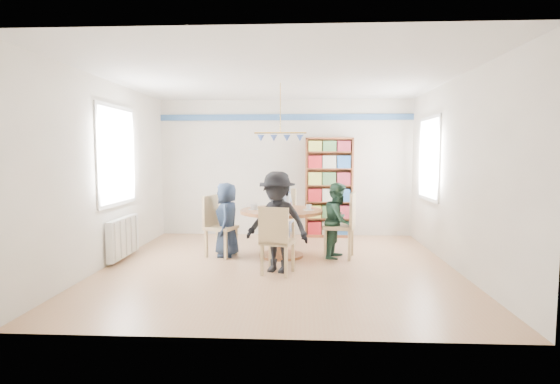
# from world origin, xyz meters

# --- Properties ---
(ground) EXTENTS (5.00, 5.00, 0.00)m
(ground) POSITION_xyz_m (0.00, 0.00, 0.00)
(ground) COLOR tan
(room_shell) EXTENTS (5.00, 5.00, 5.00)m
(room_shell) POSITION_xyz_m (-0.26, 0.87, 1.65)
(room_shell) COLOR white
(room_shell) RESTS_ON ground
(radiator) EXTENTS (0.12, 1.00, 0.60)m
(radiator) POSITION_xyz_m (-2.42, 0.30, 0.35)
(radiator) COLOR silver
(radiator) RESTS_ON ground
(dining_table) EXTENTS (1.30, 1.30, 0.75)m
(dining_table) POSITION_xyz_m (0.01, 0.62, 0.56)
(dining_table) COLOR brown
(dining_table) RESTS_ON ground
(chair_left) EXTENTS (0.55, 0.55, 0.97)m
(chair_left) POSITION_xyz_m (-1.02, 0.62, 0.53)
(chair_left) COLOR tan
(chair_left) RESTS_ON ground
(chair_right) EXTENTS (0.55, 0.55, 1.03)m
(chair_right) POSITION_xyz_m (1.01, 0.59, 0.57)
(chair_right) COLOR tan
(chair_right) RESTS_ON ground
(chair_far) EXTENTS (0.56, 0.56, 1.00)m
(chair_far) POSITION_xyz_m (-0.02, 1.69, 0.55)
(chair_far) COLOR tan
(chair_far) RESTS_ON ground
(chair_near) EXTENTS (0.50, 0.50, 0.93)m
(chair_near) POSITION_xyz_m (-0.01, -0.46, 0.51)
(chair_near) COLOR tan
(chair_near) RESTS_ON ground
(person_left) EXTENTS (0.44, 0.61, 1.18)m
(person_left) POSITION_xyz_m (-0.86, 0.61, 0.59)
(person_left) COLOR #1A2539
(person_left) RESTS_ON ground
(person_right) EXTENTS (0.60, 0.68, 1.18)m
(person_right) POSITION_xyz_m (0.90, 0.58, 0.59)
(person_right) COLOR #1A3527
(person_right) RESTS_ON ground
(person_far) EXTENTS (0.54, 0.42, 1.31)m
(person_far) POSITION_xyz_m (-0.04, 1.52, 0.66)
(person_far) COLOR gray
(person_far) RESTS_ON ground
(person_near) EXTENTS (1.02, 0.78, 1.39)m
(person_near) POSITION_xyz_m (-0.00, -0.29, 0.70)
(person_near) COLOR black
(person_near) RESTS_ON ground
(bookshelf) EXTENTS (0.92, 0.28, 1.94)m
(bookshelf) POSITION_xyz_m (0.86, 2.34, 0.96)
(bookshelf) COLOR brown
(bookshelf) RESTS_ON ground
(tableware) EXTENTS (1.05, 1.05, 0.28)m
(tableware) POSITION_xyz_m (-0.01, 0.64, 0.81)
(tableware) COLOR white
(tableware) RESTS_ON dining_table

